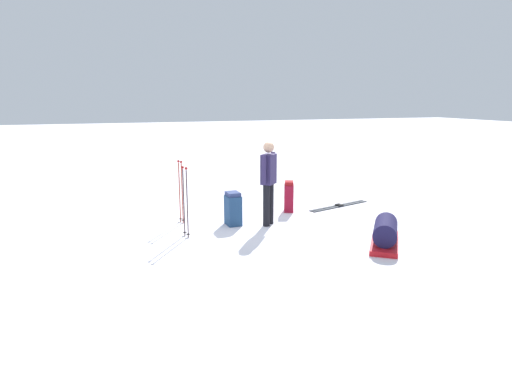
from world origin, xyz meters
TOP-DOWN VIEW (x-y plane):
  - ground_plane at (0.00, 0.00)m, footprint 80.00×80.00m
  - skier_standing at (-0.01, -0.26)m, footprint 0.44×0.42m
  - ski_pair_near at (0.88, -2.43)m, footprint 0.69×1.77m
  - backpack_large_dark at (0.22, 0.42)m, footprint 0.37×0.29m
  - backpack_bright at (0.84, -1.09)m, footprint 0.37×0.32m
  - ski_poles_planted_near at (0.76, 1.37)m, footprint 0.18×0.10m
  - ski_poles_planted_far at (-0.24, 1.47)m, footprint 0.20×0.11m
  - gear_sled at (-1.93, -1.72)m, footprint 1.32×1.15m

SIDE VIEW (x-z plane):
  - ground_plane at x=0.00m, z-range 0.00..0.00m
  - ski_pair_near at x=0.88m, z-range -0.01..0.04m
  - gear_sled at x=-1.93m, z-range -0.02..0.47m
  - backpack_large_dark at x=0.22m, z-range -0.01..0.68m
  - backpack_bright at x=0.84m, z-range -0.01..0.69m
  - ski_poles_planted_near at x=0.76m, z-range 0.07..1.38m
  - ski_poles_planted_far at x=-0.24m, z-range 0.07..1.40m
  - skier_standing at x=-0.01m, z-range 0.10..1.80m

